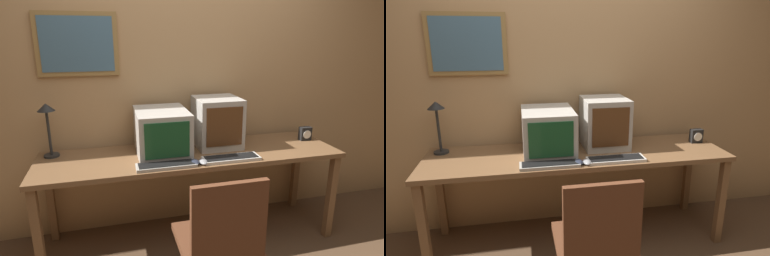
# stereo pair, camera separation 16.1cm
# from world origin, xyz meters

# --- Properties ---
(wall_back) EXTENTS (8.00, 0.08, 2.60)m
(wall_back) POSITION_xyz_m (-0.01, 1.22, 1.30)
(wall_back) COLOR tan
(wall_back) RESTS_ON ground_plane
(desk) EXTENTS (2.31, 0.62, 0.76)m
(desk) POSITION_xyz_m (0.00, 0.85, 0.68)
(desk) COLOR brown
(desk) RESTS_ON ground_plane
(monitor_left) EXTENTS (0.39, 0.48, 0.34)m
(monitor_left) POSITION_xyz_m (-0.22, 0.90, 0.92)
(monitor_left) COLOR #B7B2A8
(monitor_left) RESTS_ON desk
(monitor_right) EXTENTS (0.35, 0.36, 0.40)m
(monitor_right) POSITION_xyz_m (0.24, 0.97, 0.95)
(monitor_right) COLOR #B7B2A8
(monitor_right) RESTS_ON desk
(keyboard_main) EXTENTS (0.42, 0.13, 0.03)m
(keyboard_main) POSITION_xyz_m (-0.24, 0.62, 0.77)
(keyboard_main) COLOR #A8A399
(keyboard_main) RESTS_ON desk
(keyboard_side) EXTENTS (0.42, 0.13, 0.03)m
(keyboard_side) POSITION_xyz_m (0.24, 0.63, 0.77)
(keyboard_side) COLOR beige
(keyboard_side) RESTS_ON desk
(mouse_near_keyboard) EXTENTS (0.06, 0.11, 0.03)m
(mouse_near_keyboard) POSITION_xyz_m (0.02, 0.61, 0.77)
(mouse_near_keyboard) COLOR gray
(mouse_near_keyboard) RESTS_ON desk
(mouse_far_corner) EXTENTS (0.06, 0.10, 0.03)m
(mouse_far_corner) POSITION_xyz_m (-0.04, 0.61, 0.77)
(mouse_far_corner) COLOR #282D3D
(mouse_far_corner) RESTS_ON desk
(desk_clock) EXTENTS (0.10, 0.06, 0.12)m
(desk_clock) POSITION_xyz_m (1.03, 0.91, 0.81)
(desk_clock) COLOR black
(desk_clock) RESTS_ON desk
(desk_lamp) EXTENTS (0.12, 0.12, 0.41)m
(desk_lamp) POSITION_xyz_m (-1.04, 1.03, 1.05)
(desk_lamp) COLOR black
(desk_lamp) RESTS_ON desk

